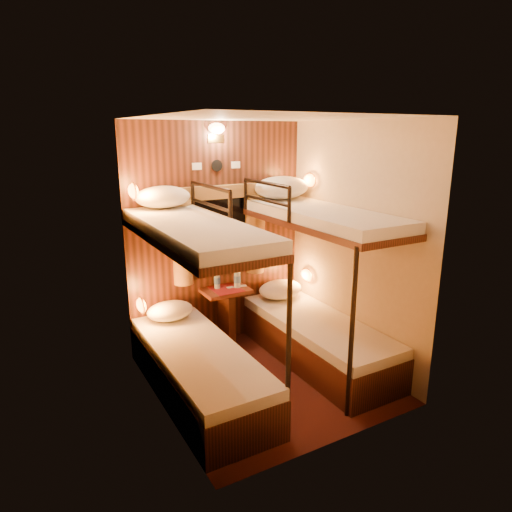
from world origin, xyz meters
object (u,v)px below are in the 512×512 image
bottle_right (237,278)px  bunk_right (318,310)px  bunk_left (198,337)px  bottle_left (217,279)px  table (226,309)px

bottle_right → bunk_right: bearing=-56.0°
bunk_left → bottle_right: (0.78, 0.77, 0.20)m
bottle_left → bunk_left: bearing=-124.2°
bunk_left → bottle_right: size_ratio=7.39×
bunk_left → bunk_right: (1.30, 0.00, 0.00)m
bunk_right → bottle_right: size_ratio=7.39×
bunk_left → bottle_left: bearing=55.8°
table → bunk_left: bearing=-129.7°
table → bottle_left: (-0.07, 0.07, 0.34)m
table → bottle_right: bottle_right is taller
bunk_left → bunk_right: 1.30m
bunk_right → bottle_left: 1.13m
bunk_right → table: size_ratio=2.90×
bunk_left → bunk_right: size_ratio=1.00×
bunk_right → bottle_left: (-0.72, 0.85, 0.19)m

